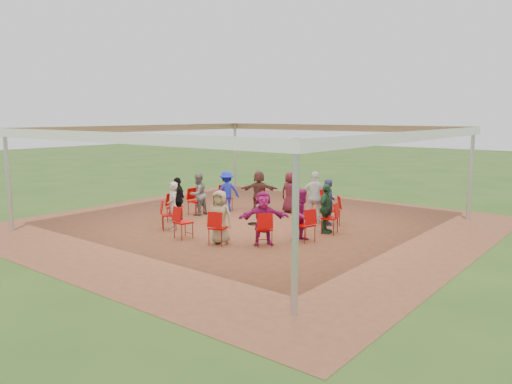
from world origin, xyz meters
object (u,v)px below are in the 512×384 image
Objects in this scene: chair_5 at (259,197)px; chair_10 at (183,222)px; person_seated_4 at (259,191)px; person_seated_5 at (227,191)px; chair_11 at (218,228)px; person_seated_7 at (178,199)px; person_seated_8 at (173,206)px; standing_person at (315,197)px; chair_2 at (333,210)px; cable_coil at (253,224)px; person_seated_6 at (198,194)px; chair_6 at (226,198)px; person_seated_3 at (290,192)px; person_seated_9 at (220,217)px; chair_7 at (196,202)px; person_seated_2 at (329,202)px; chair_9 at (169,215)px; laptop at (299,216)px; chair_4 at (292,199)px; chair_1 at (330,218)px; person_seated_1 at (326,209)px; person_seated_10 at (263,218)px; chair_12 at (264,229)px; chair_8 at (175,207)px; chair_3 at (318,204)px; chair_0 at (305,225)px.

chair_10 is at bearing 69.23° from chair_5.
person_seated_4 is 1.00× the size of person_seated_5.
chair_11 is 0.63× the size of person_seated_7.
standing_person reaches higher than person_seated_8.
person_seated_7 is at bearing 83.25° from chair_2.
cable_coil is (1.30, -1.93, -0.69)m from person_seated_4.
chair_5 is 2.30m from person_seated_6.
person_seated_5 is at bearing 152.31° from person_seated_7.
chair_6 is 4.70m from chair_11.
chair_6 is 2.30m from person_seated_3.
chair_7 is at bearing 125.58° from person_seated_9.
person_seated_2 reaches higher than chair_5.
chair_5 is 2.48m from cable_coil.
chair_7 is 1.00× the size of chair_10.
person_seated_4 is at bearing 13.85° from person_seated_3.
person_seated_2 is at bearing 90.00° from chair_2.
chair_9 is at bearing 54.42° from person_seated_4.
person_seated_2 reaches higher than laptop.
person_seated_3 is (0.01, -0.12, 0.27)m from chair_4.
chair_10 is (-2.85, -3.00, 0.00)m from chair_1.
person_seated_1 is at bearing 83.08° from person_seated_7.
person_seated_9 is (0.99, -4.77, 0.27)m from chair_4.
person_seated_6 reaches higher than chair_11.
person_seated_3 is (-1.02, 4.77, 0.27)m from chair_11.
person_seated_7 is 1.00× the size of person_seated_9.
person_seated_8 is at bearing 149.64° from chair_11.
cable_coil is (0.21, -2.30, -0.69)m from person_seated_3.
chair_2 is 2.34m from chair_4.
person_seated_6 is 1.00× the size of person_seated_10.
person_seated_1 reaches higher than chair_12.
chair_8 is 3.27m from person_seated_9.
chair_5 is at bearing 8.18° from person_seated_3.
chair_2 is at bearing 13.85° from chair_1.
chair_6 is at bearing 68.70° from person_seated_1.
laptop is at bearing 157.95° from person_seated_1.
person_seated_5 is 1.00× the size of person_seated_6.
chair_4 is 0.63× the size of person_seated_10.
standing_person reaches higher than chair_5.
chair_3 is 4.70m from chair_8.
person_seated_8 is at bearing 69.76° from chair_4.
chair_6 is at bearing 96.92° from chair_12.
laptop is (3.57, 1.32, -0.05)m from person_seated_8.
chair_3 is 4.60m from person_seated_7.
person_seated_6 is 3.35× the size of cable_coil.
chair_11 is 0.63× the size of person_seated_2.
person_seated_4 is 4.33m from laptop.
person_seated_6 and person_seated_9 have the same top height.
chair_0 and chair_9 have the same top height.
person_seated_2 is (3.20, -0.59, 0.27)m from chair_5.
standing_person reaches higher than chair_7.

